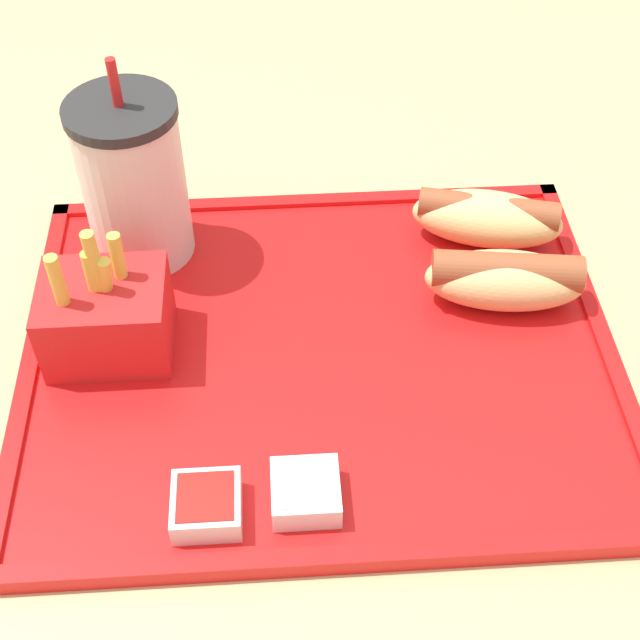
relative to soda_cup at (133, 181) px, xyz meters
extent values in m
cube|color=tan|center=(0.16, -0.10, -0.45)|extent=(1.32, 1.08, 0.74)
cube|color=red|center=(0.13, -0.11, -0.07)|extent=(0.41, 0.33, 0.01)
cube|color=red|center=(0.13, -0.27, -0.06)|extent=(0.41, 0.01, 0.00)
cube|color=red|center=(0.13, 0.05, -0.06)|extent=(0.41, 0.01, 0.00)
cube|color=red|center=(-0.07, -0.11, -0.06)|extent=(0.01, 0.33, 0.00)
cube|color=red|center=(0.33, -0.11, -0.06)|extent=(0.01, 0.33, 0.00)
cylinder|color=silver|center=(0.00, 0.00, 0.00)|extent=(0.08, 0.08, 0.12)
cylinder|color=#262626|center=(0.00, 0.00, 0.06)|extent=(0.08, 0.08, 0.01)
cylinder|color=red|center=(0.00, 0.00, 0.08)|extent=(0.01, 0.01, 0.03)
ellipsoid|color=#DBB270|center=(0.27, -0.01, -0.04)|extent=(0.12, 0.07, 0.04)
cylinder|color=brown|center=(0.27, -0.01, -0.03)|extent=(0.11, 0.05, 0.02)
ellipsoid|color=#DBB270|center=(0.27, -0.08, -0.04)|extent=(0.12, 0.06, 0.04)
cylinder|color=brown|center=(0.27, -0.08, -0.03)|extent=(0.11, 0.04, 0.03)
cube|color=red|center=(-0.02, -0.10, -0.04)|extent=(0.08, 0.07, 0.06)
cylinder|color=gold|center=(-0.01, -0.10, -0.01)|extent=(0.02, 0.02, 0.06)
cylinder|color=gold|center=(-0.01, -0.10, 0.00)|extent=(0.01, 0.01, 0.07)
cylinder|color=gold|center=(0.00, -0.09, 0.00)|extent=(0.01, 0.01, 0.06)
cylinder|color=gold|center=(-0.04, -0.11, 0.00)|extent=(0.01, 0.01, 0.07)
cylinder|color=gold|center=(-0.02, -0.10, -0.01)|extent=(0.01, 0.01, 0.06)
cube|color=silver|center=(0.11, -0.24, -0.06)|extent=(0.04, 0.04, 0.02)
cube|color=white|center=(0.11, -0.24, -0.05)|extent=(0.03, 0.03, 0.00)
cube|color=silver|center=(0.05, -0.24, -0.06)|extent=(0.04, 0.04, 0.02)
cube|color=#B21914|center=(0.05, -0.24, -0.05)|extent=(0.03, 0.03, 0.00)
camera|label=1|loc=(0.10, -0.52, 0.41)|focal=50.00mm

